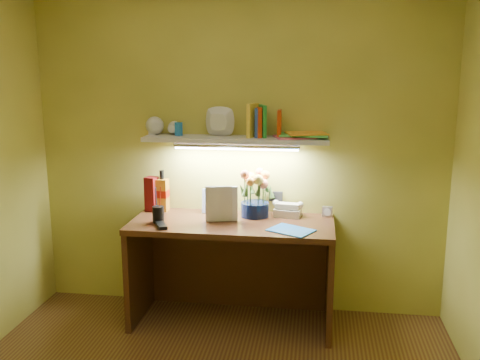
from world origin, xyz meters
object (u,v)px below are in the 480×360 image
(flower_bouquet, at_px, (255,192))
(desk_clock, at_px, (327,212))
(whisky_bottle, at_px, (162,191))
(telephone, at_px, (288,208))
(desk, at_px, (232,273))

(flower_bouquet, distance_m, desk_clock, 0.54)
(whisky_bottle, bearing_deg, flower_bouquet, -3.89)
(telephone, distance_m, desk_clock, 0.28)
(desk_clock, xyz_separation_m, whisky_bottle, (-1.21, -0.02, 0.12))
(desk, height_order, desk_clock, desk_clock)
(desk_clock, bearing_deg, desk, -151.43)
(flower_bouquet, bearing_deg, telephone, 8.93)
(flower_bouquet, height_order, telephone, flower_bouquet)
(desk, height_order, flower_bouquet, flower_bouquet)
(desk, bearing_deg, desk_clock, 19.05)
(telephone, relative_size, desk_clock, 2.57)
(desk_clock, bearing_deg, whisky_bottle, -169.59)
(desk_clock, relative_size, whisky_bottle, 0.24)
(desk_clock, bearing_deg, flower_bouquet, -163.16)
(flower_bouquet, bearing_deg, desk, -131.34)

